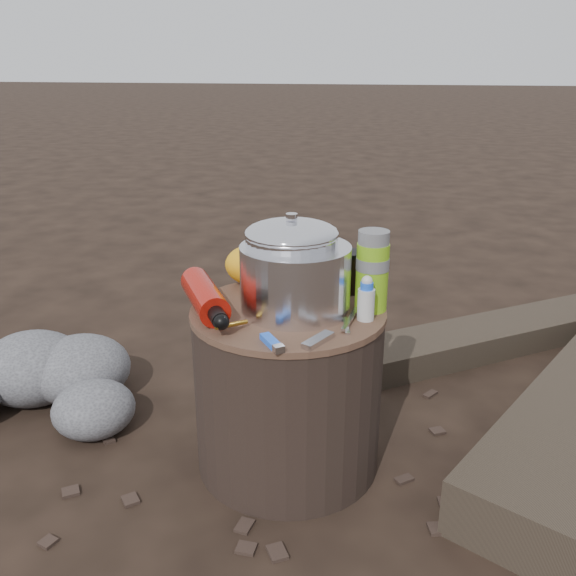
% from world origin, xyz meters
% --- Properties ---
extents(ground, '(60.00, 60.00, 0.00)m').
position_xyz_m(ground, '(0.00, 0.00, 0.00)').
color(ground, black).
rests_on(ground, ground).
extents(stump, '(0.46, 0.46, 0.43)m').
position_xyz_m(stump, '(0.00, 0.00, 0.21)').
color(stump, black).
rests_on(stump, ground).
extents(log_small, '(1.02, 0.84, 0.09)m').
position_xyz_m(log_small, '(0.59, 0.82, 0.05)').
color(log_small, '#332A20').
rests_on(log_small, ground).
extents(foil_windscreen, '(0.26, 0.26, 0.16)m').
position_xyz_m(foil_windscreen, '(0.02, 0.00, 0.50)').
color(foil_windscreen, silver).
rests_on(foil_windscreen, stump).
extents(camping_pot, '(0.22, 0.22, 0.22)m').
position_xyz_m(camping_pot, '(0.00, 0.02, 0.53)').
color(camping_pot, silver).
rests_on(camping_pot, stump).
extents(fuel_bottle, '(0.22, 0.29, 0.07)m').
position_xyz_m(fuel_bottle, '(-0.19, -0.05, 0.46)').
color(fuel_bottle, red).
rests_on(fuel_bottle, stump).
extents(thermos, '(0.08, 0.08, 0.19)m').
position_xyz_m(thermos, '(0.19, 0.04, 0.52)').
color(thermos, '#7DBD1A').
rests_on(thermos, stump).
extents(travel_mug, '(0.07, 0.07, 0.10)m').
position_xyz_m(travel_mug, '(0.12, 0.15, 0.48)').
color(travel_mug, black).
rests_on(travel_mug, stump).
extents(stuff_sack, '(0.16, 0.13, 0.11)m').
position_xyz_m(stuff_sack, '(-0.12, 0.15, 0.48)').
color(stuff_sack, '#F5A715').
rests_on(stuff_sack, stump).
extents(food_pouch, '(0.12, 0.06, 0.14)m').
position_xyz_m(food_pouch, '(-0.02, 0.16, 0.50)').
color(food_pouch, '#131549').
rests_on(food_pouch, stump).
extents(lighter, '(0.07, 0.08, 0.02)m').
position_xyz_m(lighter, '(0.01, -0.20, 0.43)').
color(lighter, blue).
rests_on(lighter, stump).
extents(multitool, '(0.06, 0.09, 0.01)m').
position_xyz_m(multitool, '(0.10, -0.17, 0.43)').
color(multitool, '#BCBCC1').
rests_on(multitool, stump).
extents(pot_grabber, '(0.04, 0.14, 0.01)m').
position_xyz_m(pot_grabber, '(0.14, -0.05, 0.43)').
color(pot_grabber, '#BCBCC1').
rests_on(pot_grabber, stump).
extents(squeeze_bottle, '(0.04, 0.04, 0.09)m').
position_xyz_m(squeeze_bottle, '(0.19, -0.02, 0.47)').
color(squeeze_bottle, silver).
rests_on(squeeze_bottle, stump).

